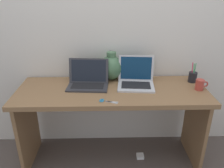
{
  "coord_description": "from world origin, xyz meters",
  "views": [
    {
      "loc": [
        -0.04,
        -1.75,
        1.58
      ],
      "look_at": [
        0.0,
        0.0,
        0.8
      ],
      "focal_mm": 36.24,
      "sensor_mm": 36.0,
      "label": 1
    }
  ],
  "objects_px": {
    "laptop_left": "(88,79)",
    "laptop_right": "(136,78)",
    "coffee_mug": "(200,85)",
    "scissors": "(105,101)",
    "green_vase": "(111,67)",
    "pen_cup": "(193,77)",
    "power_brick": "(140,156)"
  },
  "relations": [
    {
      "from": "laptop_left",
      "to": "laptop_right",
      "type": "height_order",
      "value": "laptop_right"
    },
    {
      "from": "laptop_right",
      "to": "coffee_mug",
      "type": "relative_size",
      "value": 3.1
    },
    {
      "from": "scissors",
      "to": "green_vase",
      "type": "bearing_deg",
      "value": 82.75
    },
    {
      "from": "laptop_right",
      "to": "scissors",
      "type": "bearing_deg",
      "value": -130.61
    },
    {
      "from": "pen_cup",
      "to": "scissors",
      "type": "height_order",
      "value": "pen_cup"
    },
    {
      "from": "coffee_mug",
      "to": "power_brick",
      "type": "bearing_deg",
      "value": 177.97
    },
    {
      "from": "green_vase",
      "to": "pen_cup",
      "type": "bearing_deg",
      "value": -6.67
    },
    {
      "from": "laptop_right",
      "to": "green_vase",
      "type": "height_order",
      "value": "green_vase"
    },
    {
      "from": "power_brick",
      "to": "laptop_right",
      "type": "bearing_deg",
      "value": 120.42
    },
    {
      "from": "laptop_right",
      "to": "pen_cup",
      "type": "relative_size",
      "value": 1.8
    },
    {
      "from": "laptop_left",
      "to": "power_brick",
      "type": "bearing_deg",
      "value": -11.16
    },
    {
      "from": "coffee_mug",
      "to": "scissors",
      "type": "bearing_deg",
      "value": -166.43
    },
    {
      "from": "scissors",
      "to": "pen_cup",
      "type": "bearing_deg",
      "value": 24.37
    },
    {
      "from": "laptop_left",
      "to": "scissors",
      "type": "distance_m",
      "value": 0.35
    },
    {
      "from": "laptop_right",
      "to": "scissors",
      "type": "xyz_separation_m",
      "value": [
        -0.27,
        -0.32,
        -0.06
      ]
    },
    {
      "from": "laptop_right",
      "to": "coffee_mug",
      "type": "distance_m",
      "value": 0.55
    },
    {
      "from": "laptop_left",
      "to": "laptop_right",
      "type": "xyz_separation_m",
      "value": [
        0.42,
        0.01,
        0.0
      ]
    },
    {
      "from": "power_brick",
      "to": "scissors",
      "type": "bearing_deg",
      "value": -147.92
    },
    {
      "from": "green_vase",
      "to": "scissors",
      "type": "relative_size",
      "value": 1.8
    },
    {
      "from": "coffee_mug",
      "to": "laptop_right",
      "type": "bearing_deg",
      "value": 166.84
    },
    {
      "from": "laptop_left",
      "to": "pen_cup",
      "type": "bearing_deg",
      "value": 3.37
    },
    {
      "from": "laptop_left",
      "to": "coffee_mug",
      "type": "distance_m",
      "value": 0.96
    },
    {
      "from": "laptop_right",
      "to": "green_vase",
      "type": "bearing_deg",
      "value": 148.69
    },
    {
      "from": "green_vase",
      "to": "coffee_mug",
      "type": "relative_size",
      "value": 2.42
    },
    {
      "from": "laptop_right",
      "to": "coffee_mug",
      "type": "height_order",
      "value": "laptop_right"
    },
    {
      "from": "laptop_left",
      "to": "coffee_mug",
      "type": "relative_size",
      "value": 3.36
    },
    {
      "from": "scissors",
      "to": "laptop_right",
      "type": "bearing_deg",
      "value": 49.39
    },
    {
      "from": "laptop_right",
      "to": "pen_cup",
      "type": "bearing_deg",
      "value": 4.8
    },
    {
      "from": "coffee_mug",
      "to": "pen_cup",
      "type": "distance_m",
      "value": 0.17
    },
    {
      "from": "green_vase",
      "to": "scissors",
      "type": "distance_m",
      "value": 0.47
    },
    {
      "from": "laptop_left",
      "to": "pen_cup",
      "type": "distance_m",
      "value": 0.95
    },
    {
      "from": "pen_cup",
      "to": "laptop_right",
      "type": "bearing_deg",
      "value": -175.2
    }
  ]
}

